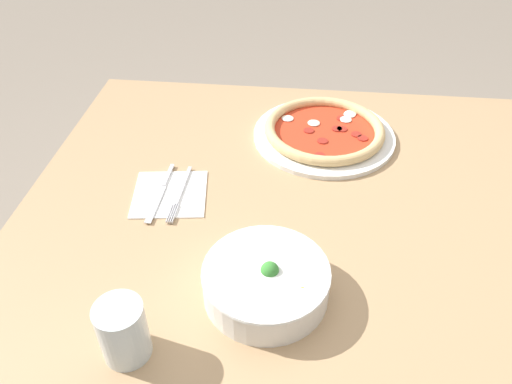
% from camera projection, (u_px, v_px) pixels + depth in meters
% --- Properties ---
extents(dining_table, '(1.28, 1.03, 0.78)m').
position_uv_depth(dining_table, '(315.00, 235.00, 1.14)').
color(dining_table, tan).
rests_on(dining_table, ground_plane).
extents(pizza, '(0.36, 0.36, 0.04)m').
position_uv_depth(pizza, '(324.00, 132.00, 1.26)').
color(pizza, white).
rests_on(pizza, dining_table).
extents(bowl, '(0.22, 0.22, 0.08)m').
position_uv_depth(bowl, '(266.00, 280.00, 0.87)').
color(bowl, white).
rests_on(bowl, dining_table).
extents(napkin, '(0.18, 0.18, 0.00)m').
position_uv_depth(napkin, '(170.00, 194.00, 1.10)').
color(napkin, white).
rests_on(napkin, dining_table).
extents(fork, '(0.02, 0.19, 0.00)m').
position_uv_depth(fork, '(180.00, 193.00, 1.10)').
color(fork, silver).
rests_on(fork, napkin).
extents(knife, '(0.02, 0.20, 0.01)m').
position_uv_depth(knife, '(162.00, 189.00, 1.11)').
color(knife, silver).
rests_on(knife, napkin).
extents(glass, '(0.08, 0.08, 0.11)m').
position_uv_depth(glass, '(123.00, 331.00, 0.76)').
color(glass, silver).
rests_on(glass, dining_table).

